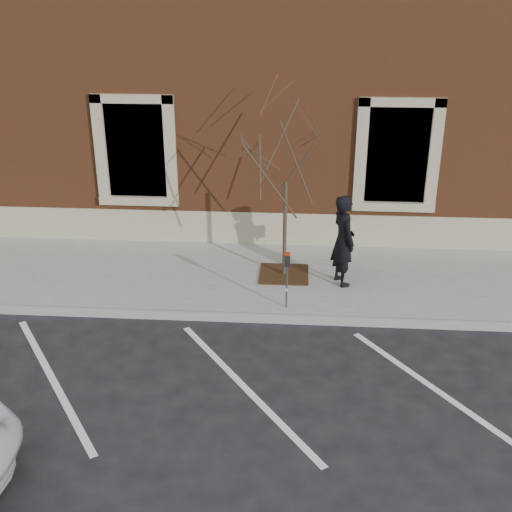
{
  "coord_description": "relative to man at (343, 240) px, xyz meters",
  "views": [
    {
      "loc": [
        0.8,
        -10.85,
        6.17
      ],
      "look_at": [
        0.0,
        0.6,
        1.1
      ],
      "focal_mm": 45.0,
      "sensor_mm": 36.0,
      "label": 1
    }
  ],
  "objects": [
    {
      "name": "sapling",
      "position": [
        -1.22,
        0.31,
        1.71
      ],
      "size": [
        2.3,
        2.3,
        3.83
      ],
      "color": "#403427",
      "rests_on": "sidewalk_near"
    },
    {
      "name": "parking_stripes",
      "position": [
        -1.75,
        -3.68,
        -1.12
      ],
      "size": [
        28.0,
        4.4,
        0.01
      ],
      "primitive_type": null,
      "color": "silver",
      "rests_on": "ground"
    },
    {
      "name": "curb_near",
      "position": [
        -1.75,
        -1.53,
        -1.05
      ],
      "size": [
        40.0,
        0.12,
        0.15
      ],
      "primitive_type": "cube",
      "color": "#9E9E99",
      "rests_on": "ground"
    },
    {
      "name": "ground",
      "position": [
        -1.75,
        -1.48,
        -1.12
      ],
      "size": [
        120.0,
        120.0,
        0.0
      ],
      "primitive_type": "plane",
      "color": "#28282B",
      "rests_on": "ground"
    },
    {
      "name": "building_civic",
      "position": [
        -1.75,
        6.26,
        2.87
      ],
      "size": [
        40.0,
        8.62,
        8.0
      ],
      "color": "brown",
      "rests_on": "ground"
    },
    {
      "name": "tree_grate",
      "position": [
        -1.22,
        0.31,
        -0.96
      ],
      "size": [
        1.06,
        1.06,
        0.03
      ],
      "primitive_type": "cube",
      "color": "#392412",
      "rests_on": "sidewalk_near"
    },
    {
      "name": "sidewalk_near",
      "position": [
        -1.75,
        0.27,
        -1.05
      ],
      "size": [
        40.0,
        3.5,
        0.15
      ],
      "primitive_type": "cube",
      "color": "#B1ADA6",
      "rests_on": "ground"
    },
    {
      "name": "man",
      "position": [
        0.0,
        0.0,
        0.0
      ],
      "size": [
        0.7,
        0.83,
        1.95
      ],
      "primitive_type": "imported",
      "rotation": [
        0.0,
        0.0,
        1.96
      ],
      "color": "black",
      "rests_on": "sidewalk_near"
    },
    {
      "name": "parking_meter",
      "position": [
        -1.13,
        -1.18,
        -0.16
      ],
      "size": [
        0.11,
        0.08,
        1.17
      ],
      "rotation": [
        0.0,
        0.0,
        -0.02
      ],
      "color": "#595B60",
      "rests_on": "sidewalk_near"
    }
  ]
}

